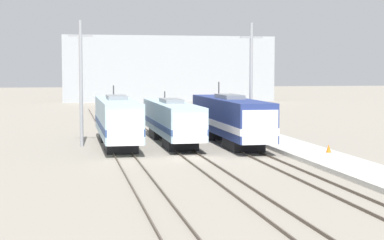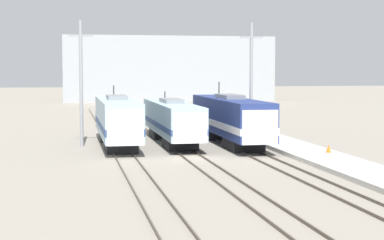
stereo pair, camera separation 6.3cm
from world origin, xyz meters
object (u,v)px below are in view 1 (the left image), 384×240
(locomotive_far_left, at_px, (117,120))
(catenary_tower_left, at_px, (81,81))
(locomotive_far_right, at_px, (231,119))
(locomotive_center, at_px, (172,120))
(traffic_cone, at_px, (329,148))
(catenary_tower_right, at_px, (251,81))

(locomotive_far_left, relative_size, catenary_tower_left, 1.56)
(locomotive_far_right, xyz_separation_m, catenary_tower_left, (-12.87, 0.68, 3.31))
(locomotive_far_left, relative_size, locomotive_center, 0.93)
(locomotive_center, relative_size, traffic_cone, 29.33)
(locomotive_center, relative_size, catenary_tower_right, 1.68)
(locomotive_far_right, bearing_deg, catenary_tower_left, 176.98)
(locomotive_center, distance_m, catenary_tower_right, 7.85)
(locomotive_far_right, height_order, catenary_tower_right, catenary_tower_right)
(locomotive_far_left, height_order, catenary_tower_right, catenary_tower_right)
(catenary_tower_left, height_order, traffic_cone, catenary_tower_left)
(locomotive_far_left, bearing_deg, catenary_tower_left, 170.16)
(locomotive_far_left, bearing_deg, catenary_tower_right, 2.49)
(locomotive_far_left, bearing_deg, traffic_cone, -32.52)
(locomotive_far_left, height_order, locomotive_center, locomotive_far_left)
(catenary_tower_left, xyz_separation_m, catenary_tower_right, (14.91, 0.00, 0.00))
(locomotive_far_left, relative_size, traffic_cone, 27.30)
(catenary_tower_left, bearing_deg, locomotive_far_left, -9.84)
(locomotive_center, bearing_deg, catenary_tower_right, -6.35)
(locomotive_center, bearing_deg, traffic_cone, -47.14)
(locomotive_center, relative_size, catenary_tower_left, 1.68)
(locomotive_far_left, xyz_separation_m, locomotive_center, (4.94, 1.29, -0.18))
(locomotive_far_right, relative_size, catenary_tower_left, 1.73)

